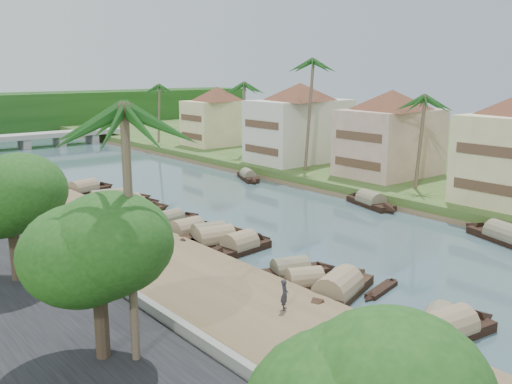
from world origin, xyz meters
TOP-DOWN VIEW (x-y plane):
  - ground at (0.00, 0.00)m, footprint 220.00×220.00m
  - left_bank at (-16.00, 20.00)m, footprint 10.00×180.00m
  - right_bank at (19.00, 20.00)m, footprint 16.00×180.00m
  - retaining_wall at (-20.20, 20.00)m, footprint 0.40×180.00m
  - far_right_fill at (56.00, 20.00)m, footprint 60.00×220.00m
  - bridge at (0.00, 72.00)m, footprint 28.00×4.00m
  - building_mid at (19.99, 14.00)m, footprint 14.11×14.11m
  - building_far at (18.99, 28.00)m, footprint 15.59×15.59m
  - building_distant at (19.99, 48.00)m, footprint 12.62×12.62m
  - sampan_0 at (-8.99, -11.90)m, footprint 7.98×4.81m
  - sampan_1 at (-8.66, -12.24)m, footprint 7.64×2.62m
  - sampan_2 at (-9.18, -5.24)m, footprint 9.29×4.84m
  - sampan_3 at (-9.11, -1.02)m, footprint 6.88×3.46m
  - sampan_4 at (-9.71, -2.98)m, footprint 6.31×3.96m
  - sampan_5 at (-8.44, 5.23)m, footprint 7.01×2.42m
  - sampan_6 at (-8.76, 8.76)m, footprint 7.60×3.16m
  - sampan_7 at (-9.00, 7.65)m, footprint 8.51×3.32m
  - sampan_8 at (-9.46, 10.93)m, footprint 7.22×2.27m
  - sampan_9 at (-8.90, 14.77)m, footprint 7.51×2.57m
  - sampan_10 at (-9.59, 20.41)m, footprint 8.11×2.69m
  - sampan_11 at (-9.29, 21.95)m, footprint 8.12×2.48m
  - sampan_12 at (-9.43, 25.58)m, footprint 9.40×3.36m
  - sampan_13 at (-9.42, 31.64)m, footprint 8.38×3.64m
  - sampan_14 at (9.04, -6.05)m, footprint 4.38×9.46m
  - sampan_15 at (10.22, 8.43)m, footprint 3.54×8.18m
  - sampan_16 at (9.24, 26.62)m, footprint 4.02×7.08m
  - canoe_1 at (-6.39, -6.25)m, footprint 4.40×1.67m
  - canoe_2 at (-10.57, 16.54)m, footprint 6.09×1.18m
  - palm_1 at (16.00, 7.31)m, footprint 3.20×3.20m
  - palm_2 at (15.00, 22.43)m, footprint 3.20×3.20m
  - palm_3 at (16.00, 36.17)m, footprint 3.20×3.20m
  - palm_4 at (-23.00, -6.59)m, footprint 3.20×3.20m
  - palm_7 at (14.00, 56.46)m, footprint 3.20×3.20m
  - tree_1 at (-24.00, -5.58)m, footprint 5.13×5.13m
  - tree_2 at (-24.00, 6.01)m, footprint 5.25×5.25m
  - tree_6 at (24.00, 29.77)m, footprint 4.11×4.11m
  - person_near at (-13.98, -5.84)m, footprint 0.71×0.73m
  - person_far at (-17.60, 10.43)m, footprint 0.93×0.90m

SIDE VIEW (x-z plane):
  - ground at x=0.00m, z-range 0.00..0.00m
  - canoe_2 at x=-10.57m, z-range -0.34..0.54m
  - canoe_1 at x=-6.39m, z-range -0.25..0.45m
  - left_bank at x=-16.00m, z-range 0.00..0.80m
  - sampan_16 at x=9.24m, z-range -0.50..1.30m
  - sampan_4 at x=-9.71m, z-range -0.52..1.33m
  - sampan_3 at x=-9.11m, z-range -0.53..1.34m
  - sampan_9 at x=-8.90m, z-range -0.55..1.36m
  - sampan_0 at x=-8.99m, z-range -0.65..1.48m
  - sampan_15 at x=10.22m, z-range -0.66..1.49m
  - sampan_12 at x=-9.43m, z-range -0.68..1.51m
  - sampan_10 at x=-9.59m, z-range -0.68..1.51m
  - sampan_7 at x=-9.00m, z-range -0.69..1.52m
  - sampan_5 at x=-8.44m, z-range -0.69..1.52m
  - sampan_8 at x=-9.46m, z-range -0.69..1.52m
  - sampan_6 at x=-8.76m, z-range -0.69..1.53m
  - sampan_1 at x=-8.66m, z-range -0.70..1.53m
  - sampan_13 at x=-9.42m, z-range -0.70..1.54m
  - sampan_14 at x=9.04m, z-range -0.71..1.55m
  - sampan_11 at x=-9.29m, z-range -0.73..1.56m
  - sampan_2 at x=-9.18m, z-range -0.78..1.62m
  - far_right_fill at x=56.00m, z-range 0.00..1.15m
  - right_bank at x=19.00m, z-range 0.00..1.20m
  - retaining_wall at x=-20.20m, z-range 0.80..1.90m
  - person_far at x=-17.60m, z-range 0.80..2.31m
  - person_near at x=-13.98m, z-range 0.80..2.50m
  - bridge at x=0.00m, z-range 0.52..2.92m
  - building_distant at x=19.99m, z-range 1.28..10.48m
  - tree_1 at x=-24.00m, z-range 2.66..9.54m
  - building_mid at x=19.99m, z-range 1.28..10.98m
  - tree_2 at x=-24.00m, z-range 2.72..9.82m
  - tree_6 at x=24.00m, z-range 2.86..9.78m
  - building_far at x=18.99m, z-range 1.28..11.48m
  - palm_1 at x=16.00m, z-range 4.84..15.63m
  - palm_7 at x=14.00m, z-range 4.84..15.65m
  - palm_3 at x=16.00m, z-range 5.16..16.66m
  - palm_4 at x=-23.00m, z-range 5.58..17.54m
  - palm_2 at x=15.00m, z-range 6.54..21.04m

